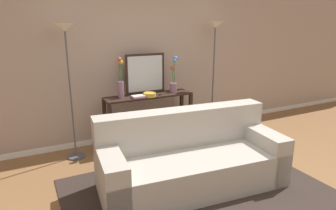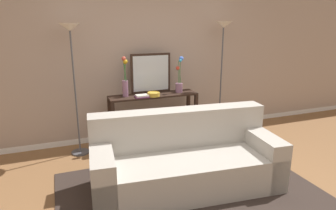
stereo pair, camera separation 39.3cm
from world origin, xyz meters
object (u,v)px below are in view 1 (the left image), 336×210
object	(u,v)px
floor_lamp_left	(67,55)
wall_mirror	(145,74)
vase_short_flowers	(174,81)
floor_lamp_right	(215,47)
book_row_under_console	(124,144)
book_stack	(138,97)
fruit_bowl	(150,95)
vase_tall_flowers	(121,80)
console_table	(149,110)
couch	(190,160)

from	to	relation	value
floor_lamp_left	wall_mirror	xyz separation A→B (m)	(1.18, 0.17, -0.37)
wall_mirror	vase_short_flowers	bearing A→B (deg)	-17.42
floor_lamp_right	book_row_under_console	world-z (taller)	floor_lamp_right
book_stack	fruit_bowl	bearing A→B (deg)	0.92
wall_mirror	book_row_under_console	bearing A→B (deg)	-162.30
vase_tall_flowers	book_row_under_console	world-z (taller)	vase_tall_flowers
console_table	vase_tall_flowers	bearing A→B (deg)	177.78
couch	book_stack	world-z (taller)	couch
vase_tall_flowers	fruit_bowl	distance (m)	0.49
couch	floor_lamp_right	bearing A→B (deg)	47.55
wall_mirror	vase_tall_flowers	world-z (taller)	wall_mirror
floor_lamp_right	console_table	bearing A→B (deg)	178.84
vase_short_flowers	couch	bearing A→B (deg)	-110.05
floor_lamp_left	floor_lamp_right	distance (m)	2.36
vase_short_flowers	fruit_bowl	xyz separation A→B (m)	(-0.47, -0.11, -0.15)
vase_short_flowers	floor_lamp_left	bearing A→B (deg)	-178.87
fruit_bowl	vase_tall_flowers	bearing A→B (deg)	163.16
couch	book_stack	size ratio (longest dim) A/B	10.45
book_stack	vase_tall_flowers	bearing A→B (deg)	150.31
console_table	fruit_bowl	world-z (taller)	fruit_bowl
couch	fruit_bowl	xyz separation A→B (m)	(0.04, 1.30, 0.51)
wall_mirror	vase_tall_flowers	xyz separation A→B (m)	(-0.44, -0.13, -0.04)
vase_tall_flowers	vase_short_flowers	world-z (taller)	vase_tall_flowers
floor_lamp_right	book_stack	bearing A→B (deg)	-176.57
floor_lamp_left	fruit_bowl	xyz separation A→B (m)	(1.14, -0.08, -0.65)
book_stack	book_row_under_console	world-z (taller)	book_stack
floor_lamp_right	vase_short_flowers	world-z (taller)	floor_lamp_right
floor_lamp_left	book_stack	size ratio (longest dim) A/B	8.85
vase_short_flowers	fruit_bowl	bearing A→B (deg)	-166.53
floor_lamp_left	fruit_bowl	world-z (taller)	floor_lamp_left
fruit_bowl	console_table	bearing A→B (deg)	73.49
couch	vase_short_flowers	bearing A→B (deg)	69.95
wall_mirror	fruit_bowl	bearing A→B (deg)	-99.18
couch	floor_lamp_right	size ratio (longest dim) A/B	1.16
floor_lamp_right	book_row_under_console	bearing A→B (deg)	179.15
floor_lamp_left	couch	bearing A→B (deg)	-51.73
floor_lamp_right	vase_tall_flowers	size ratio (longest dim) A/B	3.11
book_stack	floor_lamp_left	bearing A→B (deg)	174.93
console_table	vase_short_flowers	bearing A→B (deg)	1.00
console_table	wall_mirror	bearing A→B (deg)	86.43
floor_lamp_left	book_row_under_console	bearing A→B (deg)	1.90
floor_lamp_right	wall_mirror	size ratio (longest dim) A/B	2.93
floor_lamp_left	wall_mirror	distance (m)	1.24
vase_short_flowers	vase_tall_flowers	bearing A→B (deg)	179.40
fruit_bowl	book_row_under_console	bearing A→B (deg)	165.54
wall_mirror	floor_lamp_left	bearing A→B (deg)	-171.89
vase_tall_flowers	book_row_under_console	distance (m)	1.01
book_row_under_console	fruit_bowl	bearing A→B (deg)	-14.46
couch	book_row_under_console	distance (m)	1.48
vase_short_flowers	fruit_bowl	size ratio (longest dim) A/B	2.99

